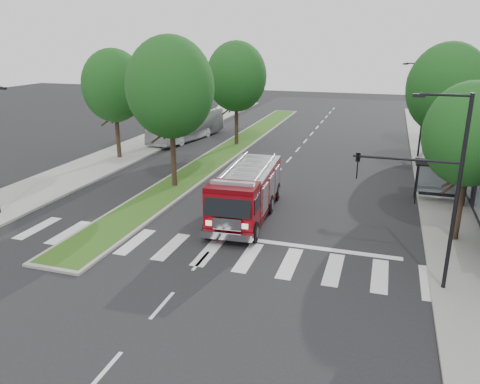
% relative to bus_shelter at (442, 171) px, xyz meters
% --- Properties ---
extents(ground, '(140.00, 140.00, 0.00)m').
position_rel_bus_shelter_xyz_m(ground, '(-11.20, -8.15, -2.04)').
color(ground, black).
rests_on(ground, ground).
extents(sidewalk_right, '(5.00, 80.00, 0.15)m').
position_rel_bus_shelter_xyz_m(sidewalk_right, '(1.30, 1.85, -1.96)').
color(sidewalk_right, gray).
rests_on(sidewalk_right, ground).
extents(sidewalk_left, '(5.00, 80.00, 0.15)m').
position_rel_bus_shelter_xyz_m(sidewalk_left, '(-25.70, 1.85, -1.96)').
color(sidewalk_left, gray).
rests_on(sidewalk_left, ground).
extents(median, '(3.00, 50.00, 0.15)m').
position_rel_bus_shelter_xyz_m(median, '(-17.20, 9.85, -1.96)').
color(median, gray).
rests_on(median, ground).
extents(bus_shelter, '(3.20, 1.60, 2.61)m').
position_rel_bus_shelter_xyz_m(bus_shelter, '(0.00, 0.00, 0.00)').
color(bus_shelter, black).
rests_on(bus_shelter, ground).
extents(tree_right_near, '(4.40, 4.40, 8.05)m').
position_rel_bus_shelter_xyz_m(tree_right_near, '(0.30, -6.15, 3.47)').
color(tree_right_near, black).
rests_on(tree_right_near, ground).
extents(tree_right_mid, '(5.60, 5.60, 9.72)m').
position_rel_bus_shelter_xyz_m(tree_right_mid, '(0.30, 5.85, 4.45)').
color(tree_right_mid, black).
rests_on(tree_right_mid, ground).
extents(tree_right_far, '(5.00, 5.00, 8.73)m').
position_rel_bus_shelter_xyz_m(tree_right_far, '(0.30, 15.85, 3.80)').
color(tree_right_far, black).
rests_on(tree_right_far, ground).
extents(tree_median_near, '(5.80, 5.80, 10.16)m').
position_rel_bus_shelter_xyz_m(tree_median_near, '(-17.20, -2.15, 4.77)').
color(tree_median_near, black).
rests_on(tree_median_near, ground).
extents(tree_median_far, '(5.60, 5.60, 9.72)m').
position_rel_bus_shelter_xyz_m(tree_median_far, '(-17.20, 11.85, 4.45)').
color(tree_median_far, black).
rests_on(tree_median_far, ground).
extents(tree_left_mid, '(5.20, 5.20, 9.16)m').
position_rel_bus_shelter_xyz_m(tree_left_mid, '(-25.20, 3.85, 4.12)').
color(tree_left_mid, black).
rests_on(tree_left_mid, ground).
extents(streetlight_right_near, '(4.08, 0.22, 8.00)m').
position_rel_bus_shelter_xyz_m(streetlight_right_near, '(-1.59, -11.65, 2.63)').
color(streetlight_right_near, black).
rests_on(streetlight_right_near, ground).
extents(streetlight_right_far, '(2.11, 0.20, 8.00)m').
position_rel_bus_shelter_xyz_m(streetlight_right_far, '(-0.85, 11.85, 2.44)').
color(streetlight_right_far, black).
rests_on(streetlight_right_far, ground).
extents(fire_engine, '(3.20, 8.98, 3.06)m').
position_rel_bus_shelter_xyz_m(fire_engine, '(-10.82, -6.07, -0.57)').
color(fire_engine, '#520409').
rests_on(fire_engine, ground).
extents(city_bus, '(4.32, 11.03, 3.00)m').
position_rel_bus_shelter_xyz_m(city_bus, '(-22.86, 13.05, -0.54)').
color(city_bus, '#B7B7BC').
rests_on(city_bus, ground).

